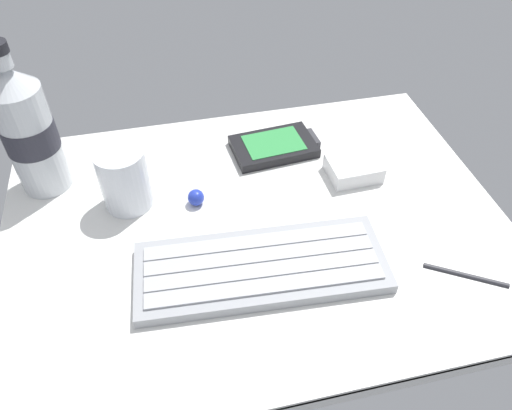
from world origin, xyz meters
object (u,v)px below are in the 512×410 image
Objects in this scene: charger_block at (354,169)px; stylus_pen at (466,274)px; water_bottle at (28,130)px; handheld_device at (275,146)px; juice_cup at (125,180)px; trackball_mouse at (196,197)px; keyboard at (261,267)px.

charger_block is 0.74× the size of stylus_pen.
stylus_pen is at bearing -29.49° from water_bottle.
water_bottle is at bearing -178.16° from stylus_pen.
water_bottle is (-32.41, -0.26, 8.28)cm from handheld_device.
water_bottle is at bearing 149.82° from juice_cup.
charger_block is 20.68cm from stylus_pen.
trackball_mouse is at bearing 178.19° from stylus_pen.
juice_cup is at bearing 177.47° from charger_block.
water_bottle is 2.19× the size of stylus_pen.
juice_cup is 43.05cm from stylus_pen.
keyboard is 14.18cm from trackball_mouse.
handheld_device is 12.31cm from charger_block.
keyboard is 3.49× the size of juice_cup.
juice_cup is 31.09cm from charger_block.
stylus_pen is (37.42, -20.99, -3.56)cm from juice_cup.
handheld_device is 1.40× the size of stylus_pen.
water_bottle reaches higher than keyboard.
charger_block reaches higher than keyboard.
handheld_device is (7.08, 21.68, -0.08)cm from keyboard.
juice_cup is 13.56cm from water_bottle.
trackball_mouse reaches higher than stylus_pen.
juice_cup is (-14.47, 15.11, 3.10)cm from keyboard.
keyboard is 4.23× the size of charger_block.
water_bottle reaches higher than juice_cup.
water_bottle is 22.68cm from trackball_mouse.
juice_cup reaches higher than trackball_mouse.
handheld_device is at bearing 34.12° from trackball_mouse.
water_bottle is 2.97× the size of charger_block.
handheld_device is 0.64× the size of water_bottle.
handheld_device is at bearing 16.96° from juice_cup.
trackball_mouse is (19.48, -8.50, -7.91)cm from water_bottle.
keyboard reaches higher than handheld_device.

